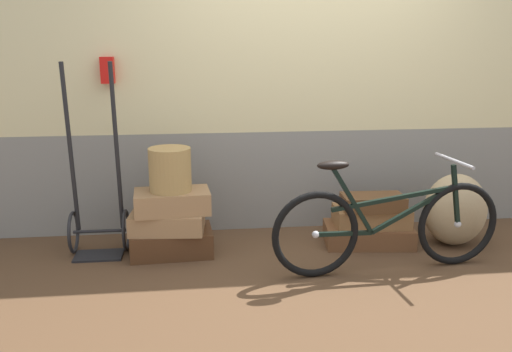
{
  "coord_description": "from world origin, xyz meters",
  "views": [
    {
      "loc": [
        -0.92,
        -3.57,
        1.56
      ],
      "look_at": [
        -0.48,
        0.16,
        0.61
      ],
      "focal_mm": 37.65,
      "sensor_mm": 36.0,
      "label": 1
    }
  ],
  "objects_px": {
    "suitcase_3": "(368,234)",
    "suitcase_4": "(371,216)",
    "suitcase_0": "(172,242)",
    "suitcase_5": "(373,202)",
    "luggage_trolley": "(98,212)",
    "suitcase_1": "(167,221)",
    "suitcase_2": "(172,202)",
    "wicker_basket": "(170,169)",
    "bicycle": "(388,226)",
    "burlap_sack": "(455,210)"
  },
  "relations": [
    {
      "from": "suitcase_2",
      "to": "suitcase_3",
      "type": "distance_m",
      "value": 1.55
    },
    {
      "from": "suitcase_3",
      "to": "suitcase_4",
      "type": "xyz_separation_m",
      "value": [
        0.02,
        -0.0,
        0.15
      ]
    },
    {
      "from": "suitcase_2",
      "to": "suitcase_3",
      "type": "height_order",
      "value": "suitcase_2"
    },
    {
      "from": "suitcase_1",
      "to": "suitcase_2",
      "type": "bearing_deg",
      "value": -0.28
    },
    {
      "from": "suitcase_4",
      "to": "bicycle",
      "type": "bearing_deg",
      "value": -93.55
    },
    {
      "from": "suitcase_5",
      "to": "wicker_basket",
      "type": "relative_size",
      "value": 1.48
    },
    {
      "from": "luggage_trolley",
      "to": "suitcase_0",
      "type": "bearing_deg",
      "value": -9.99
    },
    {
      "from": "suitcase_3",
      "to": "suitcase_5",
      "type": "xyz_separation_m",
      "value": [
        0.0,
        -0.06,
        0.28
      ]
    },
    {
      "from": "wicker_basket",
      "to": "luggage_trolley",
      "type": "xyz_separation_m",
      "value": [
        -0.55,
        0.11,
        -0.34
      ]
    },
    {
      "from": "suitcase_5",
      "to": "luggage_trolley",
      "type": "bearing_deg",
      "value": 179.09
    },
    {
      "from": "suitcase_0",
      "to": "suitcase_2",
      "type": "relative_size",
      "value": 1.1
    },
    {
      "from": "suitcase_2",
      "to": "wicker_basket",
      "type": "relative_size",
      "value": 1.72
    },
    {
      "from": "suitcase_2",
      "to": "wicker_basket",
      "type": "height_order",
      "value": "wicker_basket"
    },
    {
      "from": "suitcase_4",
      "to": "wicker_basket",
      "type": "distance_m",
      "value": 1.6
    },
    {
      "from": "wicker_basket",
      "to": "luggage_trolley",
      "type": "relative_size",
      "value": 0.22
    },
    {
      "from": "suitcase_0",
      "to": "suitcase_4",
      "type": "height_order",
      "value": "suitcase_4"
    },
    {
      "from": "suitcase_3",
      "to": "bicycle",
      "type": "distance_m",
      "value": 0.56
    },
    {
      "from": "suitcase_0",
      "to": "suitcase_1",
      "type": "height_order",
      "value": "suitcase_1"
    },
    {
      "from": "luggage_trolley",
      "to": "burlap_sack",
      "type": "bearing_deg",
      "value": -3.24
    },
    {
      "from": "luggage_trolley",
      "to": "burlap_sack",
      "type": "xyz_separation_m",
      "value": [
        2.74,
        -0.15,
        -0.03
      ]
    },
    {
      "from": "burlap_sack",
      "to": "bicycle",
      "type": "height_order",
      "value": "bicycle"
    },
    {
      "from": "suitcase_0",
      "to": "suitcase_3",
      "type": "xyz_separation_m",
      "value": [
        1.53,
        0.02,
        -0.02
      ]
    },
    {
      "from": "suitcase_2",
      "to": "burlap_sack",
      "type": "bearing_deg",
      "value": -5.12
    },
    {
      "from": "burlap_sack",
      "to": "suitcase_4",
      "type": "bearing_deg",
      "value": 173.39
    },
    {
      "from": "suitcase_1",
      "to": "suitcase_5",
      "type": "height_order",
      "value": "suitcase_5"
    },
    {
      "from": "suitcase_5",
      "to": "wicker_basket",
      "type": "height_order",
      "value": "wicker_basket"
    },
    {
      "from": "suitcase_2",
      "to": "suitcase_1",
      "type": "bearing_deg",
      "value": 170.32
    },
    {
      "from": "suitcase_3",
      "to": "wicker_basket",
      "type": "height_order",
      "value": "wicker_basket"
    },
    {
      "from": "suitcase_1",
      "to": "suitcase_2",
      "type": "relative_size",
      "value": 0.98
    },
    {
      "from": "suitcase_2",
      "to": "suitcase_4",
      "type": "xyz_separation_m",
      "value": [
        1.53,
        0.04,
        -0.19
      ]
    },
    {
      "from": "suitcase_1",
      "to": "suitcase_0",
      "type": "bearing_deg",
      "value": 44.06
    },
    {
      "from": "suitcase_5",
      "to": "bicycle",
      "type": "relative_size",
      "value": 0.28
    },
    {
      "from": "bicycle",
      "to": "luggage_trolley",
      "type": "bearing_deg",
      "value": 164.14
    },
    {
      "from": "wicker_basket",
      "to": "bicycle",
      "type": "xyz_separation_m",
      "value": [
        1.48,
        -0.47,
        -0.33
      ]
    },
    {
      "from": "burlap_sack",
      "to": "suitcase_0",
      "type": "bearing_deg",
      "value": 178.45
    },
    {
      "from": "burlap_sack",
      "to": "bicycle",
      "type": "bearing_deg",
      "value": -149.0
    },
    {
      "from": "suitcase_1",
      "to": "suitcase_4",
      "type": "height_order",
      "value": "suitcase_1"
    },
    {
      "from": "suitcase_5",
      "to": "bicycle",
      "type": "bearing_deg",
      "value": -92.72
    },
    {
      "from": "suitcase_0",
      "to": "bicycle",
      "type": "relative_size",
      "value": 0.36
    },
    {
      "from": "suitcase_1",
      "to": "luggage_trolley",
      "type": "relative_size",
      "value": 0.37
    },
    {
      "from": "suitcase_4",
      "to": "suitcase_5",
      "type": "distance_m",
      "value": 0.14
    },
    {
      "from": "suitcase_1",
      "to": "bicycle",
      "type": "xyz_separation_m",
      "value": [
        1.52,
        -0.46,
        0.07
      ]
    },
    {
      "from": "suitcase_1",
      "to": "suitcase_5",
      "type": "relative_size",
      "value": 1.14
    },
    {
      "from": "suitcase_1",
      "to": "suitcase_5",
      "type": "distance_m",
      "value": 1.56
    },
    {
      "from": "suitcase_3",
      "to": "suitcase_4",
      "type": "bearing_deg",
      "value": -2.19
    },
    {
      "from": "suitcase_5",
      "to": "wicker_basket",
      "type": "distance_m",
      "value": 1.56
    },
    {
      "from": "suitcase_1",
      "to": "suitcase_2",
      "type": "height_order",
      "value": "suitcase_2"
    },
    {
      "from": "suitcase_0",
      "to": "suitcase_3",
      "type": "bearing_deg",
      "value": -2.3
    },
    {
      "from": "luggage_trolley",
      "to": "bicycle",
      "type": "distance_m",
      "value": 2.12
    },
    {
      "from": "suitcase_2",
      "to": "suitcase_5",
      "type": "distance_m",
      "value": 1.52
    }
  ]
}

